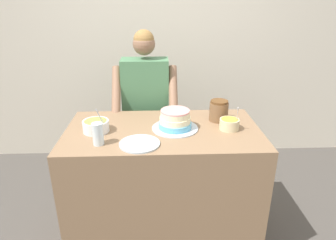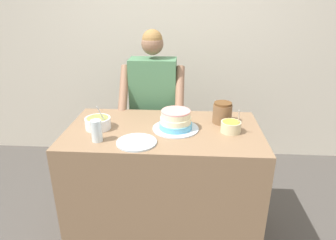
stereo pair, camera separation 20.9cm
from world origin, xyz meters
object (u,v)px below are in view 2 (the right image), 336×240
Objects in this scene: cake at (176,121)px; drinking_glass at (97,131)px; frosting_bowl_orange at (231,126)px; person_baker at (153,102)px; frosting_bowl_olive at (98,123)px; stoneware_jar at (222,113)px; ceramic_plate at (137,142)px.

cake is 2.26× the size of drinking_glass.
cake is at bearing 176.81° from frosting_bowl_orange.
frosting_bowl_olive is (-0.33, -0.62, 0.05)m from person_baker.
frosting_bowl_orange is at bearing -75.07° from stoneware_jar.
cake is 2.08× the size of stoneware_jar.
ceramic_plate is 1.65× the size of stoneware_jar.
person_baker reaches higher than ceramic_plate.
frosting_bowl_orange reaches higher than stoneware_jar.
stoneware_jar is (0.57, -0.45, 0.08)m from person_baker.
person_baker is 5.97× the size of ceramic_plate.
person_baker reaches higher than frosting_bowl_olive.
frosting_bowl_olive is 0.21m from drinking_glass.
frosting_bowl_olive is 0.92m from stoneware_jar.
stoneware_jar is at bearing 23.22° from cake.
frosting_bowl_orange is 0.18m from stoneware_jar.
frosting_bowl_orange is at bearing 0.05° from frosting_bowl_olive.
person_baker is 0.88m from frosting_bowl_orange.
stoneware_jar reaches higher than ceramic_plate.
ceramic_plate is (0.26, -0.01, -0.07)m from drinking_glass.
stoneware_jar is at bearing -38.31° from person_baker.
cake is at bearing 23.79° from drinking_glass.
person_baker is 0.84m from ceramic_plate.
ceramic_plate is at bearing -3.24° from drinking_glass.
cake is 0.56m from drinking_glass.
frosting_bowl_olive is at bearing 104.30° from drinking_glass.
frosting_bowl_orange is at bearing 18.94° from ceramic_plate.
stoneware_jar reaches higher than drinking_glass.
frosting_bowl_olive is 1.33× the size of drinking_glass.
cake is 1.70× the size of frosting_bowl_olive.
stoneware_jar is (-0.05, 0.17, 0.04)m from frosting_bowl_orange.
frosting_bowl_orange reaches higher than drinking_glass.
drinking_glass is (-0.28, -0.82, 0.08)m from person_baker.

